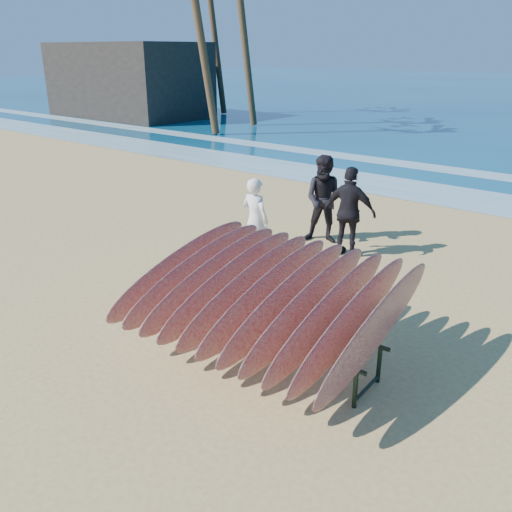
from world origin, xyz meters
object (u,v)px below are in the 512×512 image
object	(u,v)px
surfboard_rack	(268,294)
person_dark_b	(350,212)
person_white	(255,220)
person_dark_a	(325,200)
building	(128,80)

from	to	relation	value
surfboard_rack	person_dark_b	xyz separation A→B (m)	(-1.13, 4.09, -0.02)
person_white	person_dark_b	xyz separation A→B (m)	(1.29, 1.38, 0.08)
person_dark_a	person_dark_b	distance (m)	0.93
surfboard_rack	building	bearing A→B (deg)	142.24
surfboard_rack	person_dark_b	distance (m)	4.24
surfboard_rack	person_dark_b	bearing A→B (deg)	102.87
person_dark_a	building	xyz separation A→B (m)	(-22.32, 12.61, 1.23)
person_white	building	size ratio (longest dim) A/B	0.17
surfboard_rack	building	world-z (taller)	building
person_dark_a	person_dark_b	size ratio (longest dim) A/B	1.04
surfboard_rack	building	size ratio (longest dim) A/B	0.34
person_white	person_dark_a	distance (m)	1.86
surfboard_rack	person_white	size ratio (longest dim) A/B	1.99
person_white	building	bearing A→B (deg)	-32.68
person_white	building	world-z (taller)	building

